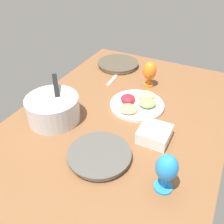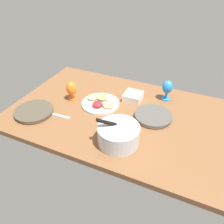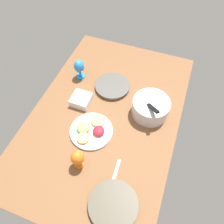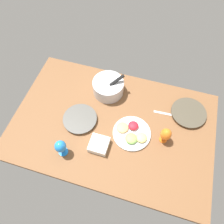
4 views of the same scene
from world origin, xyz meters
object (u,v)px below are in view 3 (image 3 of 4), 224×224
Objects in this scene: mixing_bowl at (151,107)px; hurricane_glass_blue at (79,67)px; dinner_plate_left at (112,86)px; square_bowl_white at (81,99)px; dinner_plate_right at (113,205)px; fruit_platter at (91,130)px; hurricane_glass_orange at (78,158)px.

mixing_bowl is 1.57× the size of hurricane_glass_blue.
square_bowl_white is at bearing -37.77° from dinner_plate_left.
fruit_platter reaches higher than dinner_plate_right.
hurricane_glass_orange reaches higher than fruit_platter.
hurricane_glass_orange is (69.56, 31.21, -1.07)cm from hurricane_glass_blue.
fruit_platter is at bearing -48.87° from mixing_bowl.
mixing_bowl is at bearing 149.81° from hurricane_glass_orange.
mixing_bowl is (-69.42, 2.87, 5.32)cm from dinner_plate_right.
dinner_plate_left is at bearing -159.58° from dinner_plate_right.
hurricane_glass_orange is (53.78, -31.28, 2.51)cm from mixing_bowl.
dinner_plate_left is at bearing -111.70° from mixing_bowl.
dinner_plate_right is 1.71× the size of hurricane_glass_blue.
square_bowl_white reaches higher than dinner_plate_right.
mixing_bowl is (13.42, 33.71, 5.26)cm from dinner_plate_left.
mixing_bowl reaches higher than dinner_plate_left.
dinner_plate_left is 1.04× the size of mixing_bowl.
fruit_platter reaches higher than dinner_plate_left.
hurricane_glass_orange is (24.29, 2.48, 7.50)cm from fruit_platter.
fruit_platter is at bearing -142.28° from dinner_plate_right.
hurricane_glass_orange is at bearing 5.82° from fruit_platter.
dinner_plate_right is 2.07× the size of square_bowl_white.
hurricane_glass_blue is (-15.79, -62.50, 3.58)cm from mixing_bowl.
fruit_platter is (29.49, -33.76, -4.99)cm from mixing_bowl.
hurricane_glass_orange is at bearing 2.07° from dinner_plate_left.
square_bowl_white is at bearing -141.58° from fruit_platter.
mixing_bowl is 0.89× the size of fruit_platter.
square_bowl_white is (-45.46, -19.27, -5.98)cm from hurricane_glass_orange.
hurricane_glass_orange is (67.19, 2.43, 7.77)cm from dinner_plate_left.
dinner_plate_right is at bearing 37.72° from fruit_platter.
hurricane_glass_blue is at bearing -145.02° from dinner_plate_right.
dinner_plate_left is 1.97× the size of square_bowl_white.
hurricane_glass_blue reaches higher than fruit_platter.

